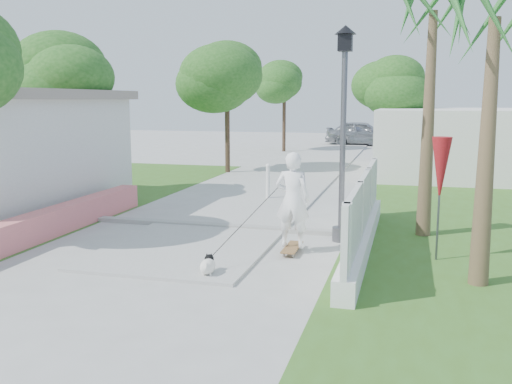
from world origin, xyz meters
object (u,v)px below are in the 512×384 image
(bollard, at_px, (268,181))
(street_lamp, at_px, (343,126))
(patio_umbrella, at_px, (441,171))
(parked_car, at_px, (362,133))
(dog, at_px, (208,265))
(skateboarder, at_px, (261,214))

(bollard, bearing_deg, street_lamp, -59.04)
(street_lamp, relative_size, patio_umbrella, 1.93)
(parked_car, bearing_deg, dog, 178.21)
(street_lamp, height_order, skateboarder, street_lamp)
(bollard, height_order, skateboarder, skateboarder)
(street_lamp, bearing_deg, bollard, 120.96)
(bollard, distance_m, patio_umbrella, 7.25)
(bollard, height_order, patio_umbrella, patio_umbrella)
(street_lamp, height_order, patio_umbrella, street_lamp)
(parked_car, bearing_deg, bollard, 175.91)
(dog, bearing_deg, street_lamp, 46.47)
(street_lamp, distance_m, parked_car, 26.31)
(bollard, distance_m, parked_car, 21.73)
(skateboarder, distance_m, dog, 1.57)
(skateboarder, height_order, parked_car, skateboarder)
(dog, bearing_deg, skateboarder, 53.59)
(skateboarder, relative_size, parked_car, 0.47)
(dog, bearing_deg, bollard, 84.17)
(patio_umbrella, bearing_deg, street_lamp, 152.24)
(bollard, height_order, parked_car, parked_car)
(street_lamp, distance_m, bollard, 5.56)
(street_lamp, height_order, dog, street_lamp)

